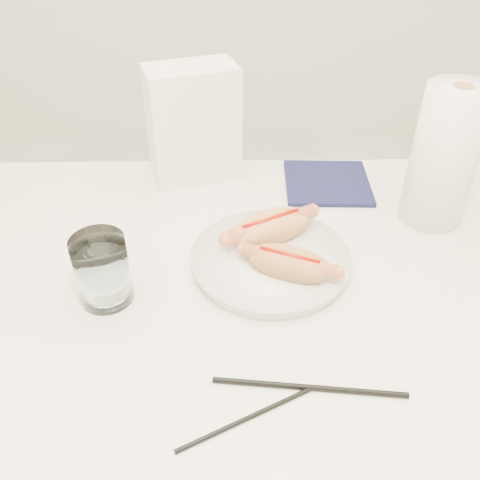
{
  "coord_description": "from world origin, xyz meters",
  "views": [
    {
      "loc": [
        -0.02,
        -0.6,
        1.3
      ],
      "look_at": [
        -0.01,
        0.03,
        0.82
      ],
      "focal_mm": 38.58,
      "sensor_mm": 36.0,
      "label": 1
    }
  ],
  "objects_px": {
    "hotdog_right": "(289,264)",
    "napkin_box": "(193,124)",
    "plate": "(270,261)",
    "water_glass": "(102,270)",
    "paper_towel_roll": "(444,157)",
    "table": "(247,312)",
    "hotdog_left": "(270,228)"
  },
  "relations": [
    {
      "from": "napkin_box",
      "to": "paper_towel_roll",
      "type": "relative_size",
      "value": 0.91
    },
    {
      "from": "plate",
      "to": "paper_towel_roll",
      "type": "distance_m",
      "value": 0.35
    },
    {
      "from": "table",
      "to": "plate",
      "type": "distance_m",
      "value": 0.09
    },
    {
      "from": "plate",
      "to": "water_glass",
      "type": "xyz_separation_m",
      "value": [
        -0.25,
        -0.07,
        0.04
      ]
    },
    {
      "from": "hotdog_right",
      "to": "napkin_box",
      "type": "height_order",
      "value": "napkin_box"
    },
    {
      "from": "water_glass",
      "to": "hotdog_left",
      "type": "bearing_deg",
      "value": 24.82
    },
    {
      "from": "napkin_box",
      "to": "hotdog_right",
      "type": "bearing_deg",
      "value": -81.94
    },
    {
      "from": "hotdog_left",
      "to": "hotdog_right",
      "type": "relative_size",
      "value": 1.09
    },
    {
      "from": "plate",
      "to": "water_glass",
      "type": "bearing_deg",
      "value": -164.71
    },
    {
      "from": "plate",
      "to": "hotdog_left",
      "type": "distance_m",
      "value": 0.06
    },
    {
      "from": "table",
      "to": "water_glass",
      "type": "bearing_deg",
      "value": -173.75
    },
    {
      "from": "hotdog_right",
      "to": "water_glass",
      "type": "bearing_deg",
      "value": -151.72
    },
    {
      "from": "hotdog_right",
      "to": "napkin_box",
      "type": "bearing_deg",
      "value": 138.07
    },
    {
      "from": "plate",
      "to": "napkin_box",
      "type": "distance_m",
      "value": 0.34
    },
    {
      "from": "table",
      "to": "water_glass",
      "type": "distance_m",
      "value": 0.24
    },
    {
      "from": "hotdog_left",
      "to": "paper_towel_roll",
      "type": "distance_m",
      "value": 0.32
    },
    {
      "from": "hotdog_left",
      "to": "napkin_box",
      "type": "relative_size",
      "value": 0.7
    },
    {
      "from": "plate",
      "to": "paper_towel_roll",
      "type": "bearing_deg",
      "value": 24.16
    },
    {
      "from": "plate",
      "to": "hotdog_right",
      "type": "xyz_separation_m",
      "value": [
        0.03,
        -0.04,
        0.03
      ]
    },
    {
      "from": "hotdog_left",
      "to": "paper_towel_roll",
      "type": "relative_size",
      "value": 0.64
    },
    {
      "from": "table",
      "to": "paper_towel_roll",
      "type": "xyz_separation_m",
      "value": [
        0.34,
        0.18,
        0.18
      ]
    },
    {
      "from": "plate",
      "to": "paper_towel_roll",
      "type": "xyz_separation_m",
      "value": [
        0.3,
        0.14,
        0.11
      ]
    },
    {
      "from": "hotdog_left",
      "to": "hotdog_right",
      "type": "height_order",
      "value": "hotdog_left"
    },
    {
      "from": "plate",
      "to": "paper_towel_roll",
      "type": "height_order",
      "value": "paper_towel_roll"
    },
    {
      "from": "paper_towel_roll",
      "to": "hotdog_left",
      "type": "bearing_deg",
      "value": -163.86
    },
    {
      "from": "hotdog_right",
      "to": "table",
      "type": "bearing_deg",
      "value": -153.65
    },
    {
      "from": "water_glass",
      "to": "paper_towel_roll",
      "type": "height_order",
      "value": "paper_towel_roll"
    },
    {
      "from": "plate",
      "to": "paper_towel_roll",
      "type": "relative_size",
      "value": 1.0
    },
    {
      "from": "plate",
      "to": "water_glass",
      "type": "height_order",
      "value": "water_glass"
    },
    {
      "from": "hotdog_left",
      "to": "water_glass",
      "type": "height_order",
      "value": "water_glass"
    },
    {
      "from": "hotdog_left",
      "to": "hotdog_right",
      "type": "distance_m",
      "value": 0.09
    },
    {
      "from": "table",
      "to": "hotdog_right",
      "type": "relative_size",
      "value": 8.16
    }
  ]
}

